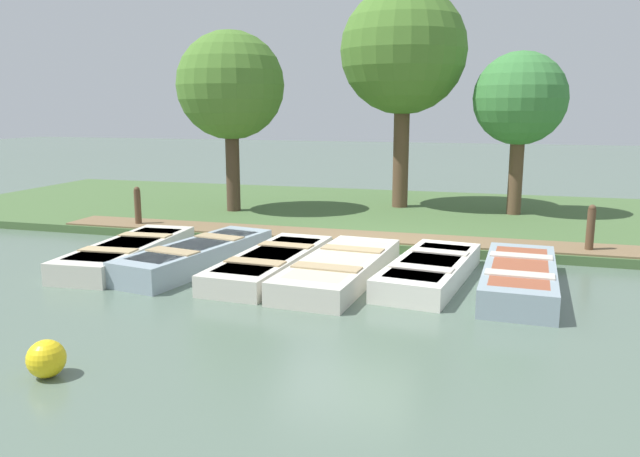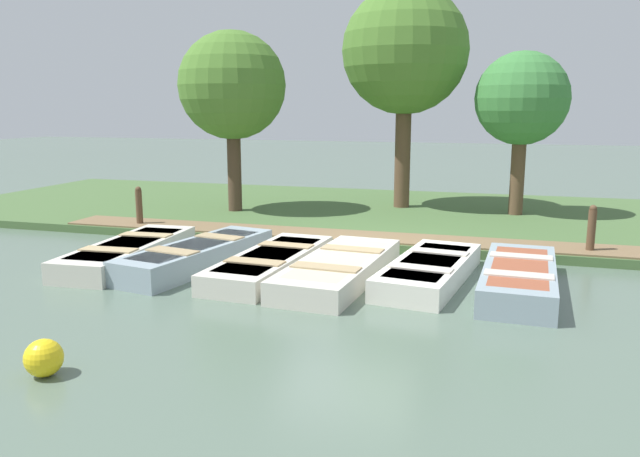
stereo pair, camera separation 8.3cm
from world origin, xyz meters
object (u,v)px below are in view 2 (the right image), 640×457
rowboat_1 (198,255)px  mooring_post_far (591,233)px  mooring_post_near (139,209)px  rowboat_3 (340,268)px  rowboat_4 (430,270)px  buoy (44,358)px  rowboat_2 (271,262)px  rowboat_0 (129,252)px  park_tree_left (405,52)px  park_tree_center (522,100)px  rowboat_5 (519,278)px  park_tree_far_left (232,87)px

rowboat_1 → mooring_post_far: mooring_post_far is taller
mooring_post_near → mooring_post_far: bearing=90.0°
rowboat_3 → rowboat_4: rowboat_3 is taller
mooring_post_near → buoy: mooring_post_near is taller
rowboat_3 → mooring_post_far: size_ratio=3.44×
rowboat_2 → rowboat_4: bearing=98.2°
rowboat_1 → rowboat_2: bearing=101.5°
rowboat_3 → mooring_post_far: mooring_post_far is taller
rowboat_0 → rowboat_1: bearing=88.0°
park_tree_left → park_tree_center: 3.14m
rowboat_3 → buoy: buoy is taller
rowboat_0 → park_tree_center: bearing=129.9°
mooring_post_far → rowboat_0: bearing=-72.9°
rowboat_1 → rowboat_3: bearing=99.4°
buoy → rowboat_2: bearing=170.3°
mooring_post_far → buoy: bearing=-40.9°
rowboat_0 → rowboat_2: bearing=87.7°
rowboat_4 → rowboat_5: (0.17, 1.37, 0.03)m
rowboat_2 → mooring_post_far: mooring_post_far is taller
rowboat_3 → rowboat_5: 2.80m
mooring_post_far → rowboat_5: bearing=-28.2°
rowboat_3 → park_tree_far_left: park_tree_far_left is taller
mooring_post_far → park_tree_left: park_tree_left is taller
park_tree_left → rowboat_4: bearing=13.2°
rowboat_2 → buoy: bearing=-6.4°
park_tree_far_left → park_tree_left: size_ratio=0.80×
mooring_post_far → mooring_post_near: bearing=-90.0°
mooring_post_near → park_tree_center: bearing=115.5°
rowboat_0 → park_tree_left: (-6.69, 3.88, 3.94)m
mooring_post_near → park_tree_far_left: bearing=153.0°
rowboat_4 → mooring_post_near: mooring_post_near is taller
rowboat_0 → park_tree_center: 9.65m
park_tree_center → rowboat_5: bearing=-0.0°
rowboat_0 → rowboat_3: size_ratio=0.97×
rowboat_2 → rowboat_1: bearing=-85.9°
park_tree_center → mooring_post_near: bearing=-64.5°
rowboat_0 → rowboat_5: 6.76m
rowboat_0 → park_tree_far_left: 5.78m
rowboat_4 → park_tree_left: bearing=-159.0°
buoy → park_tree_center: 12.17m
mooring_post_near → park_tree_left: size_ratio=0.18×
rowboat_0 → mooring_post_near: 2.82m
rowboat_5 → park_tree_center: 6.79m
rowboat_0 → rowboat_4: 5.39m
rowboat_1 → rowboat_0: bearing=-78.1°
rowboat_3 → park_tree_left: 7.80m
rowboat_5 → mooring_post_near: mooring_post_near is taller
rowboat_3 → mooring_post_near: mooring_post_near is taller
rowboat_4 → park_tree_center: 6.79m
rowboat_2 → rowboat_5: bearing=94.1°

